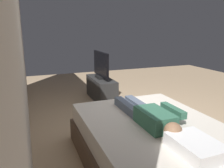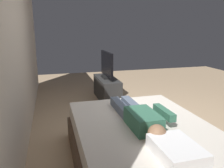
{
  "view_description": "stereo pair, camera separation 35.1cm",
  "coord_description": "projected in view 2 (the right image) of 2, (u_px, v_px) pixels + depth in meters",
  "views": [
    {
      "loc": [
        -2.97,
        1.79,
        1.59
      ],
      "look_at": [
        0.38,
        0.49,
        0.69
      ],
      "focal_mm": 35.84,
      "sensor_mm": 36.0,
      "label": 1
    },
    {
      "loc": [
        -3.08,
        1.45,
        1.59
      ],
      "look_at": [
        0.38,
        0.49,
        0.69
      ],
      "focal_mm": 35.84,
      "sensor_mm": 36.0,
      "label": 2
    }
  ],
  "objects": [
    {
      "name": "tv_stand",
      "position": [
        107.0,
        89.0,
        5.1
      ],
      "size": [
        1.1,
        0.4,
        0.5
      ],
      "primitive_type": "cube",
      "color": "#2D2D2D",
      "rests_on": "ground"
    },
    {
      "name": "back_wall",
      "position": [
        19.0,
        42.0,
        3.19
      ],
      "size": [
        6.4,
        0.1,
        2.8
      ],
      "primitive_type": "cube",
      "color": "beige",
      "rests_on": "ground"
    },
    {
      "name": "bed",
      "position": [
        142.0,
        146.0,
        2.59
      ],
      "size": [
        2.02,
        1.55,
        0.54
      ],
      "color": "brown",
      "rests_on": "ground"
    },
    {
      "name": "person",
      "position": [
        140.0,
        116.0,
        2.52
      ],
      "size": [
        1.26,
        0.46,
        0.18
      ],
      "color": "#387056",
      "rests_on": "bed"
    },
    {
      "name": "remote",
      "position": [
        165.0,
        114.0,
        2.78
      ],
      "size": [
        0.15,
        0.04,
        0.02
      ],
      "primitive_type": "cube",
      "color": "black",
      "rests_on": "bed"
    },
    {
      "name": "pillow",
      "position": [
        176.0,
        150.0,
        1.86
      ],
      "size": [
        0.48,
        0.34,
        0.12
      ],
      "primitive_type": "cube",
      "color": "white",
      "rests_on": "bed"
    },
    {
      "name": "ground_plane",
      "position": [
        147.0,
        128.0,
        3.65
      ],
      "size": [
        10.0,
        10.0,
        0.0
      ],
      "primitive_type": "plane",
      "color": "tan"
    },
    {
      "name": "tv",
      "position": [
        107.0,
        65.0,
        4.97
      ],
      "size": [
        0.88,
        0.2,
        0.59
      ],
      "color": "black",
      "rests_on": "tv_stand"
    }
  ]
}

